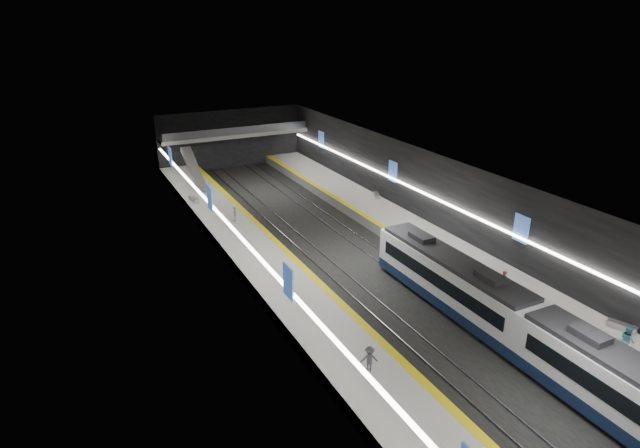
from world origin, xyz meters
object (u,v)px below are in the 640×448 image
escalator (194,169)px  passenger_left_b (369,359)px  passenger_right_a (504,282)px  passenger_right_b (627,340)px  bench_right_far (377,195)px  passenger_left_a (235,214)px  train (531,331)px  bench_left_far (194,199)px  bench_right_near (622,326)px

escalator → passenger_left_b: 39.97m
passenger_right_a → passenger_right_b: size_ratio=0.95×
bench_right_far → passenger_right_b: (-2.32, -31.78, 0.76)m
passenger_right_b → passenger_left_b: size_ratio=1.25×
passenger_right_b → passenger_left_a: passenger_right_b is taller
train → passenger_left_a: (-9.50, 28.69, -0.44)m
train → passenger_right_b: train is taller
bench_left_far → passenger_left_a: bearing=-81.3°
escalator → passenger_right_a: bearing=-69.7°
escalator → passenger_right_a: size_ratio=4.31×
bench_left_far → bench_right_far: bearing=-29.5°
bench_right_far → passenger_right_b: size_ratio=0.89×
passenger_right_a → passenger_left_b: size_ratio=1.20×
train → passenger_left_a: bearing=108.3°
train → passenger_right_b: 5.62m
escalator → bench_right_near: bearing=-68.7°
passenger_right_a → passenger_left_a: 26.32m
train → passenger_left_a: train is taller
bench_right_far → passenger_right_b: 31.87m
bench_right_near → passenger_right_a: size_ratio=0.97×
train → escalator: escalator is taller
passenger_left_a → train: bearing=35.5°
bench_right_far → passenger_left_b: size_ratio=1.12×
escalator → bench_left_far: 6.47m
passenger_right_a → passenger_left_b: bearing=122.4°
bench_right_near → passenger_left_b: 17.40m
escalator → bench_right_far: (17.00, -13.73, -1.69)m
bench_left_far → bench_right_near: bench_left_far is taller
train → bench_right_near: bearing=-10.0°
train → escalator: 43.58m
bench_left_far → passenger_right_a: passenger_right_a is taller
bench_right_far → passenger_left_b: passenger_left_b is taller
passenger_left_b → passenger_right_b: bearing=-179.6°
passenger_right_b → bench_right_far: bearing=26.7°
bench_right_far → passenger_right_b: passenger_right_b is taller
passenger_right_b → passenger_left_a: size_ratio=1.28×
escalator → passenger_left_a: size_ratio=5.26×
passenger_right_a → passenger_left_a: bearing=48.2°
bench_right_far → passenger_left_a: passenger_left_a is taller
bench_right_near → bench_right_far: bench_right_near is taller
bench_right_far → passenger_right_b: bearing=-72.4°
bench_right_far → bench_right_near: bearing=-68.2°
train → bench_right_near: size_ratio=16.76×
bench_left_far → bench_right_far: (18.67, -7.71, -0.01)m
train → passenger_left_b: (-9.99, 2.47, -0.42)m
passenger_right_a → passenger_right_b: (1.17, -8.91, 0.05)m
passenger_right_a → passenger_right_b: bearing=-154.0°
bench_right_far → bench_left_far: bearing=179.4°
bench_right_near → bench_right_far: (0.00, 29.92, -0.01)m
bench_left_far → bench_right_near: (18.67, -37.63, -0.01)m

